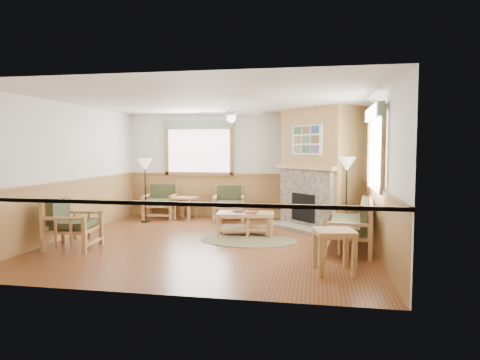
% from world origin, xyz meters
% --- Properties ---
extents(floor, '(6.00, 6.00, 0.01)m').
position_xyz_m(floor, '(0.00, 0.00, -0.01)').
color(floor, brown).
rests_on(floor, ground).
extents(ceiling, '(6.00, 6.00, 0.01)m').
position_xyz_m(ceiling, '(0.00, 0.00, 2.70)').
color(ceiling, white).
rests_on(ceiling, floor).
extents(wall_back, '(6.00, 0.02, 2.70)m').
position_xyz_m(wall_back, '(0.00, 3.00, 1.35)').
color(wall_back, white).
rests_on(wall_back, floor).
extents(wall_front, '(6.00, 0.02, 2.70)m').
position_xyz_m(wall_front, '(0.00, -3.00, 1.35)').
color(wall_front, white).
rests_on(wall_front, floor).
extents(wall_left, '(0.02, 6.00, 2.70)m').
position_xyz_m(wall_left, '(-3.00, 0.00, 1.35)').
color(wall_left, white).
rests_on(wall_left, floor).
extents(wall_right, '(0.02, 6.00, 2.70)m').
position_xyz_m(wall_right, '(3.00, 0.00, 1.35)').
color(wall_right, white).
rests_on(wall_right, floor).
extents(wainscot, '(6.00, 6.00, 1.10)m').
position_xyz_m(wainscot, '(0.00, 0.00, 0.55)').
color(wainscot, '#9F7641').
rests_on(wainscot, floor).
extents(fireplace, '(3.11, 3.11, 2.70)m').
position_xyz_m(fireplace, '(2.05, 2.05, 1.35)').
color(fireplace, '#9F7641').
rests_on(fireplace, floor).
extents(window_back, '(1.90, 0.16, 1.50)m').
position_xyz_m(window_back, '(-1.10, 2.96, 2.53)').
color(window_back, white).
rests_on(window_back, wall_back).
extents(window_right, '(0.16, 1.90, 1.50)m').
position_xyz_m(window_right, '(2.96, -0.20, 2.53)').
color(window_right, white).
rests_on(window_right, wall_right).
extents(ceiling_fan, '(1.59, 1.59, 0.36)m').
position_xyz_m(ceiling_fan, '(0.30, 0.30, 2.66)').
color(ceiling_fan, white).
rests_on(ceiling_fan, ceiling).
extents(sofa, '(1.97, 0.99, 0.87)m').
position_xyz_m(sofa, '(2.55, 0.00, 0.44)').
color(sofa, tan).
rests_on(sofa, floor).
extents(armchair_back_left, '(0.86, 0.86, 0.87)m').
position_xyz_m(armchair_back_left, '(-2.04, 2.55, 0.43)').
color(armchair_back_left, tan).
rests_on(armchair_back_left, floor).
extents(armchair_back_right, '(0.88, 0.88, 0.86)m').
position_xyz_m(armchair_back_right, '(-0.22, 2.55, 0.43)').
color(armchair_back_right, tan).
rests_on(armchair_back_right, floor).
extents(armchair_left, '(0.88, 0.88, 0.90)m').
position_xyz_m(armchair_left, '(-2.35, -0.95, 0.45)').
color(armchair_left, tan).
rests_on(armchair_left, floor).
extents(coffee_table, '(1.23, 0.70, 0.47)m').
position_xyz_m(coffee_table, '(0.50, 0.79, 0.23)').
color(coffee_table, tan).
rests_on(coffee_table, floor).
extents(end_table_chairs, '(0.59, 0.57, 0.56)m').
position_xyz_m(end_table_chairs, '(-1.35, 2.55, 0.28)').
color(end_table_chairs, tan).
rests_on(end_table_chairs, floor).
extents(end_table_sofa, '(0.65, 0.63, 0.62)m').
position_xyz_m(end_table_sofa, '(2.21, -1.64, 0.31)').
color(end_table_sofa, tan).
rests_on(end_table_sofa, floor).
extents(footstool, '(0.56, 0.56, 0.44)m').
position_xyz_m(footstool, '(0.76, 0.82, 0.22)').
color(footstool, tan).
rests_on(footstool, floor).
extents(braided_rug, '(2.43, 2.43, 0.01)m').
position_xyz_m(braided_rug, '(0.65, 0.25, 0.01)').
color(braided_rug, brown).
rests_on(braided_rug, floor).
extents(floor_lamp_left, '(0.42, 0.42, 1.56)m').
position_xyz_m(floor_lamp_left, '(-2.15, 1.88, 0.78)').
color(floor_lamp_left, black).
rests_on(floor_lamp_left, floor).
extents(floor_lamp_right, '(0.48, 0.48, 1.63)m').
position_xyz_m(floor_lamp_right, '(2.55, 1.10, 0.82)').
color(floor_lamp_right, black).
rests_on(floor_lamp_right, floor).
extents(book_red, '(0.23, 0.31, 0.03)m').
position_xyz_m(book_red, '(0.65, 0.74, 0.50)').
color(book_red, maroon).
rests_on(book_red, coffee_table).
extents(book_dark, '(0.23, 0.29, 0.03)m').
position_xyz_m(book_dark, '(0.35, 0.86, 0.49)').
color(book_dark, black).
rests_on(book_dark, coffee_table).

